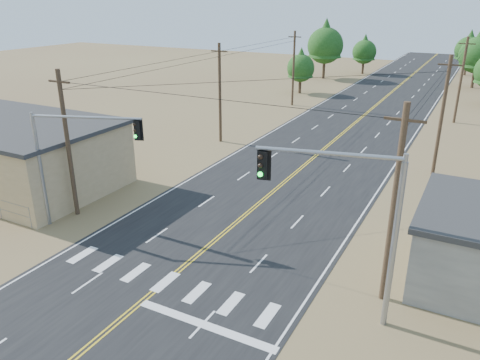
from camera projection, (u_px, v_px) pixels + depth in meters
The scene contains 14 objects.
road at pixel (308, 162), 43.00m from camera, with size 15.00×200.00×0.02m, color black.
utility_pole_left_near at pixel (68, 144), 30.89m from camera, with size 1.80×0.30×10.00m.
utility_pole_left_mid at pixel (220, 93), 47.35m from camera, with size 1.80×0.30×10.00m.
utility_pole_left_far at pixel (293, 68), 63.80m from camera, with size 1.80×0.30×10.00m.
utility_pole_right_near at pixel (394, 206), 21.75m from camera, with size 1.80×0.30×10.00m.
utility_pole_right_mid at pixel (442, 116), 38.21m from camera, with size 1.80×0.30×10.00m.
utility_pole_right_far at pixel (461, 80), 54.66m from camera, with size 1.80×0.30×10.00m.
signal_mast_left at pixel (69, 151), 29.19m from camera, with size 6.68×2.69×7.60m.
signal_mast_right at pixel (355, 211), 20.12m from camera, with size 6.16×1.82×8.32m.
tree_left_near at pixel (301, 65), 72.21m from camera, with size 4.24×4.24×7.06m.
tree_left_mid at pixel (326, 42), 84.65m from camera, with size 6.46×6.46×10.76m.
tree_left_far at pixel (365, 49), 90.71m from camera, with size 4.57×4.57×7.62m.
tree_right_mid at pixel (478, 51), 75.91m from camera, with size 5.81×5.81×9.68m.
tree_right_far at pixel (469, 47), 88.88m from camera, with size 5.13×5.13×8.54m.
Camera 1 is at (13.43, -8.86, 14.18)m, focal length 35.00 mm.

